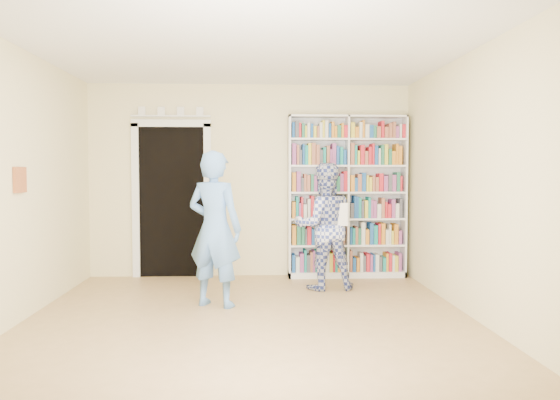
# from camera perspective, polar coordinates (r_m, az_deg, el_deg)

# --- Properties ---
(floor) EXTENTS (5.00, 5.00, 0.00)m
(floor) POSITION_cam_1_polar(r_m,az_deg,el_deg) (5.43, -3.18, -12.83)
(floor) COLOR #9E7B4C
(floor) RESTS_ON ground
(ceiling) EXTENTS (5.00, 5.00, 0.00)m
(ceiling) POSITION_cam_1_polar(r_m,az_deg,el_deg) (5.36, -3.27, 16.14)
(ceiling) COLOR white
(ceiling) RESTS_ON wall_back
(wall_back) EXTENTS (4.50, 0.00, 4.50)m
(wall_back) POSITION_cam_1_polar(r_m,az_deg,el_deg) (7.72, -3.12, 2.03)
(wall_back) COLOR beige
(wall_back) RESTS_ON floor
(wall_left) EXTENTS (0.00, 5.00, 5.00)m
(wall_left) POSITION_cam_1_polar(r_m,az_deg,el_deg) (5.70, -26.48, 1.37)
(wall_left) COLOR beige
(wall_left) RESTS_ON floor
(wall_right) EXTENTS (0.00, 5.00, 5.00)m
(wall_right) POSITION_cam_1_polar(r_m,az_deg,el_deg) (5.68, 20.14, 1.50)
(wall_right) COLOR beige
(wall_right) RESTS_ON floor
(bookshelf) EXTENTS (1.64, 0.31, 2.25)m
(bookshelf) POSITION_cam_1_polar(r_m,az_deg,el_deg) (7.69, 7.00, 0.43)
(bookshelf) COLOR white
(bookshelf) RESTS_ON floor
(doorway) EXTENTS (1.10, 0.08, 2.43)m
(doorway) POSITION_cam_1_polar(r_m,az_deg,el_deg) (7.79, -11.23, 0.73)
(doorway) COLOR black
(doorway) RESTS_ON floor
(wall_art) EXTENTS (0.03, 0.25, 0.25)m
(wall_art) POSITION_cam_1_polar(r_m,az_deg,el_deg) (5.87, -25.53, 1.92)
(wall_art) COLOR brown
(wall_art) RESTS_ON wall_left
(man_blue) EXTENTS (0.73, 0.62, 1.71)m
(man_blue) POSITION_cam_1_polar(r_m,az_deg,el_deg) (6.01, -6.84, -3.01)
(man_blue) COLOR #5888C5
(man_blue) RESTS_ON floor
(man_plaid) EXTENTS (0.82, 0.67, 1.59)m
(man_plaid) POSITION_cam_1_polar(r_m,az_deg,el_deg) (6.87, 4.62, -2.76)
(man_plaid) COLOR navy
(man_plaid) RESTS_ON floor
(paper_sheet) EXTENTS (0.20, 0.02, 0.28)m
(paper_sheet) POSITION_cam_1_polar(r_m,az_deg,el_deg) (6.71, 6.24, -1.52)
(paper_sheet) COLOR white
(paper_sheet) RESTS_ON man_plaid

